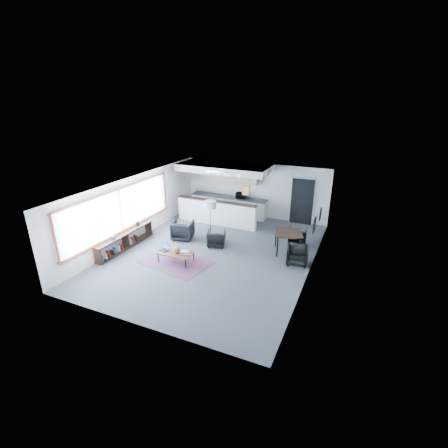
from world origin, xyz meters
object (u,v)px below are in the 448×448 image
at_px(coffee_table, 176,253).
at_px(dining_chair_far, 297,236).
at_px(armchair_right, 216,238).
at_px(dining_chair_near, 297,256).
at_px(ceramic_pot, 176,249).
at_px(armchair_left, 183,229).
at_px(dining_table, 289,234).
at_px(floor_lamp, 210,206).
at_px(book_stack, 185,252).
at_px(laptop, 165,248).
at_px(microwave, 241,195).

xyz_separation_m(coffee_table, dining_chair_far, (3.57, 3.34, -0.06)).
relative_size(armchair_right, dining_chair_near, 1.12).
height_order(ceramic_pot, dining_chair_far, ceramic_pot).
bearing_deg(armchair_left, armchair_right, 162.99).
bearing_deg(dining_chair_near, armchair_left, 166.49).
xyz_separation_m(armchair_left, dining_table, (4.24, 0.52, 0.32)).
bearing_deg(floor_lamp, book_stack, -86.81).
distance_m(book_stack, floor_lamp, 2.47).
bearing_deg(dining_table, dining_chair_near, -56.63).
relative_size(armchair_right, dining_table, 0.57).
bearing_deg(coffee_table, dining_chair_far, 42.23).
bearing_deg(dining_chair_far, dining_table, 72.25).
bearing_deg(book_stack, laptop, -175.91).
xyz_separation_m(armchair_left, floor_lamp, (1.06, 0.44, 1.00)).
bearing_deg(floor_lamp, coffee_table, -95.63).
bearing_deg(armchair_right, book_stack, 59.16).
distance_m(ceramic_pot, dining_chair_far, 4.86).
distance_m(dining_chair_far, microwave, 3.85).
relative_size(armchair_left, microwave, 1.69).
bearing_deg(book_stack, ceramic_pot, -167.47).
distance_m(laptop, armchair_left, 1.92).
relative_size(ceramic_pot, dining_chair_near, 0.39).
distance_m(laptop, floor_lamp, 2.60).
bearing_deg(floor_lamp, dining_table, 1.53).
relative_size(coffee_table, floor_lamp, 0.74).
bearing_deg(ceramic_pot, microwave, 86.44).
xyz_separation_m(ceramic_pot, microwave, (0.33, 5.36, 0.58)).
height_order(dining_table, dining_chair_far, dining_table).
xyz_separation_m(coffee_table, microwave, (0.38, 5.34, 0.73)).
relative_size(armchair_left, dining_chair_near, 1.34).
bearing_deg(dining_chair_far, ceramic_pot, 35.56).
bearing_deg(floor_lamp, microwave, 87.04).
distance_m(ceramic_pot, dining_table, 4.14).
bearing_deg(floor_lamp, armchair_left, -157.56).
bearing_deg(armchair_left, ceramic_pot, 100.46).
distance_m(book_stack, armchair_left, 2.18).
relative_size(ceramic_pot, armchair_left, 0.29).
distance_m(armchair_right, dining_chair_near, 3.22).
relative_size(ceramic_pot, dining_table, 0.20).
distance_m(book_stack, dining_table, 3.87).
bearing_deg(dining_table, microwave, 135.80).
bearing_deg(dining_chair_near, armchair_right, 166.12).
bearing_deg(floor_lamp, dining_chair_near, -10.76).
relative_size(laptop, microwave, 0.76).
height_order(ceramic_pot, book_stack, ceramic_pot).
distance_m(coffee_table, dining_table, 4.19).
distance_m(coffee_table, floor_lamp, 2.56).
distance_m(dining_table, dining_chair_near, 1.04).
distance_m(dining_table, dining_chair_far, 1.05).
relative_size(laptop, ceramic_pot, 1.55).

